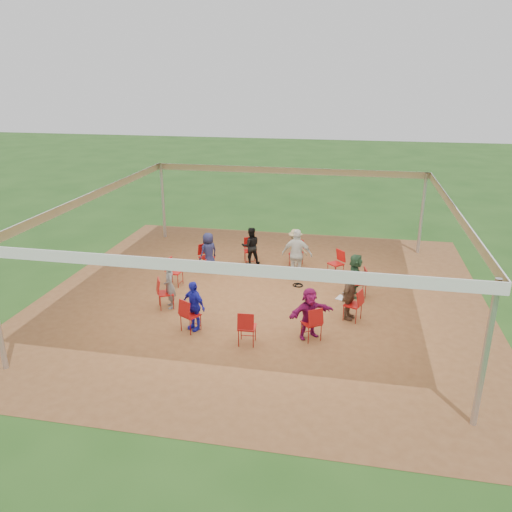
% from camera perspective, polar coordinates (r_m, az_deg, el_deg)
% --- Properties ---
extents(ground, '(80.00, 80.00, 0.00)m').
position_cam_1_polar(ground, '(15.06, 0.75, -4.60)').
color(ground, '#214916').
rests_on(ground, ground).
extents(dirt_patch, '(13.00, 13.00, 0.00)m').
position_cam_1_polar(dirt_patch, '(15.06, 0.75, -4.58)').
color(dirt_patch, brown).
rests_on(dirt_patch, ground).
extents(tent, '(10.33, 10.33, 3.00)m').
position_cam_1_polar(tent, '(14.24, 0.80, 4.12)').
color(tent, '#B2B2B7').
rests_on(tent, ground).
extents(chair_0, '(0.56, 0.55, 0.90)m').
position_cam_1_polar(chair_0, '(13.71, 11.00, -5.50)').
color(chair_0, '#A70F0D').
rests_on(chair_0, ground).
extents(chair_1, '(0.51, 0.50, 0.90)m').
position_cam_1_polar(chair_1, '(15.18, 11.66, -2.97)').
color(chair_1, '#A70F0D').
rests_on(chair_1, ground).
extents(chair_2, '(0.61, 0.61, 0.90)m').
position_cam_1_polar(chair_2, '(16.52, 9.11, -0.90)').
color(chair_2, '#A70F0D').
rests_on(chair_2, ground).
extents(chair_3, '(0.51, 0.53, 0.90)m').
position_cam_1_polar(chair_3, '(17.36, 4.62, 0.33)').
color(chair_3, '#A70F0D').
rests_on(chair_3, ground).
extents(chair_4, '(0.54, 0.55, 0.90)m').
position_cam_1_polar(chair_4, '(17.53, -0.66, 0.59)').
color(chair_4, '#A70F0D').
rests_on(chair_4, ground).
extents(chair_5, '(0.61, 0.60, 0.90)m').
position_cam_1_polar(chair_5, '(16.99, -5.65, -0.15)').
color(chair_5, '#A70F0D').
rests_on(chair_5, ground).
extents(chair_6, '(0.48, 0.46, 0.90)m').
position_cam_1_polar(chair_6, '(15.84, -9.27, -1.83)').
color(chair_6, '#A70F0D').
rests_on(chair_6, ground).
extents(chair_7, '(0.58, 0.58, 0.90)m').
position_cam_1_polar(chair_7, '(14.38, -10.27, -4.21)').
color(chair_7, '#A70F0D').
rests_on(chair_7, ground).
extents(chair_8, '(0.58, 0.59, 0.90)m').
position_cam_1_polar(chair_8, '(13.03, -7.50, -6.69)').
color(chair_8, '#A70F0D').
rests_on(chair_8, ground).
extents(chair_9, '(0.44, 0.46, 0.90)m').
position_cam_1_polar(chair_9, '(12.32, -1.04, -8.16)').
color(chair_9, '#A70F0D').
rests_on(chair_9, ground).
extents(chair_10, '(0.60, 0.60, 0.90)m').
position_cam_1_polar(chair_10, '(12.59, 6.35, -7.63)').
color(chair_10, '#A70F0D').
rests_on(chair_10, ground).
extents(person_seated_0, '(0.66, 0.88, 1.34)m').
position_cam_1_polar(person_seated_0, '(13.65, 10.60, -4.54)').
color(person_seated_0, brown).
rests_on(person_seated_0, ground).
extents(person_seated_1, '(0.69, 1.30, 1.34)m').
position_cam_1_polar(person_seated_1, '(15.08, 11.27, -2.19)').
color(person_seated_1, '#284B31').
rests_on(person_seated_1, ground).
extents(person_seated_2, '(0.94, 0.62, 1.34)m').
position_cam_1_polar(person_seated_2, '(17.18, 4.50, 0.91)').
color(person_seated_2, '#95835D').
rests_on(person_seated_2, ground).
extents(person_seated_3, '(0.74, 0.57, 1.34)m').
position_cam_1_polar(person_seated_3, '(17.35, -0.61, 1.16)').
color(person_seated_3, black).
rests_on(person_seated_3, ground).
extents(person_seated_4, '(0.69, 0.74, 1.34)m').
position_cam_1_polar(person_seated_4, '(16.82, -5.44, 0.46)').
color(person_seated_4, '#1D1E43').
rests_on(person_seated_4, ground).
extents(person_seated_5, '(0.51, 0.58, 1.34)m').
position_cam_1_polar(person_seated_5, '(14.30, -9.85, -3.34)').
color(person_seated_5, slate).
rests_on(person_seated_5, ground).
extents(person_seated_6, '(0.88, 0.74, 1.34)m').
position_cam_1_polar(person_seated_6, '(13.00, -7.14, -5.64)').
color(person_seated_6, '#1E21B7').
rests_on(person_seated_6, ground).
extents(person_seated_7, '(1.28, 1.10, 1.34)m').
position_cam_1_polar(person_seated_7, '(12.58, 6.11, -6.50)').
color(person_seated_7, '#7C0F4C').
rests_on(person_seated_7, ground).
extents(standing_person, '(1.02, 0.58, 1.67)m').
position_cam_1_polar(standing_person, '(16.06, 4.71, 0.17)').
color(standing_person, silver).
rests_on(standing_person, ground).
extents(cable_coil, '(0.41, 0.41, 0.03)m').
position_cam_1_polar(cable_coil, '(15.82, 4.84, -3.35)').
color(cable_coil, black).
rests_on(cable_coil, ground).
extents(laptop, '(0.37, 0.41, 0.23)m').
position_cam_1_polar(laptop, '(13.72, 9.97, -4.55)').
color(laptop, '#B7B7BC').
rests_on(laptop, ground).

